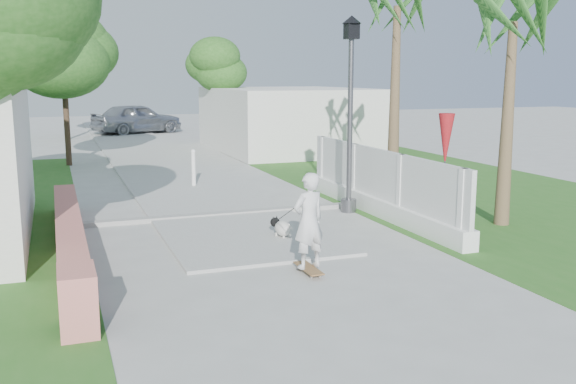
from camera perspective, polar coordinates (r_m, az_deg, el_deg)
name	(u,v)px	position (r m, az deg, el deg)	size (l,w,h in m)	color
ground	(330,305)	(9.04, 3.73, -9.96)	(90.00, 90.00, 0.00)	#B7B7B2
path_strip	(141,149)	(28.13, -12.96, 3.73)	(3.20, 36.00, 0.06)	#B7B7B2
curb	(222,214)	(14.50, -5.87, -2.00)	(6.50, 0.25, 0.10)	#999993
grass_right	(439,185)	(19.16, 13.29, 0.65)	(8.00, 20.00, 0.01)	#2E6720
pink_wall	(70,242)	(11.65, -18.79, -4.25)	(0.45, 8.20, 0.80)	#D0756A
lattice_fence	(378,191)	(14.70, 8.02, 0.09)	(0.35, 7.00, 1.50)	white
building_right	(289,119)	(27.49, 0.06, 6.50)	(6.00, 8.00, 2.60)	silver
street_lamp	(350,107)	(14.71, 5.56, 7.53)	(0.44, 0.44, 4.44)	#59595E
bollard	(194,167)	(18.30, -8.40, 2.21)	(0.14, 0.14, 1.09)	white
patio_umbrella	(446,141)	(14.84, 13.84, 4.44)	(0.36, 0.36, 2.30)	#59595E
tree_path_left	(63,55)	(23.74, -19.35, 11.42)	(3.40, 3.40, 5.23)	#4C3826
tree_path_right	(213,67)	(28.52, -6.70, 10.98)	(3.00, 3.00, 4.79)	#4C3826
tree_path_far	(64,61)	(33.74, -19.32, 10.92)	(3.20, 3.20, 5.17)	#4C3826
palm_far	(397,19)	(16.42, 9.67, 14.91)	(1.80, 1.80, 5.30)	brown
palm_near	(513,34)	(14.10, 19.35, 13.10)	(1.80, 1.80, 4.70)	brown
skateboarder	(291,217)	(11.04, 0.25, -2.22)	(0.65, 2.81, 1.64)	olive
dog	(281,228)	(12.42, -0.60, -3.18)	(0.43, 0.59, 0.43)	silver
parked_car	(137,118)	(36.01, -13.28, 6.38)	(1.96, 4.86, 1.66)	#9B9EA2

